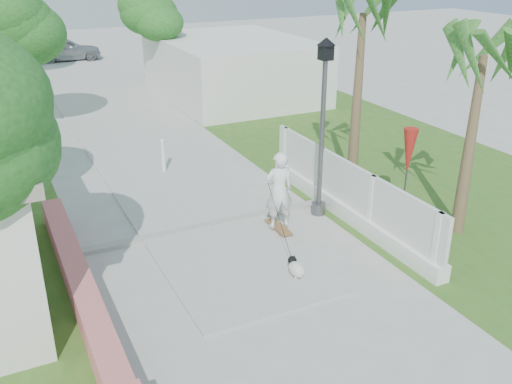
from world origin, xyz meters
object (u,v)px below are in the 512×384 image
bollard (163,155)px  dog (296,268)px  street_lamp (322,123)px  patio_umbrella (409,153)px  parked_car (65,50)px  skateboarder (279,206)px

bollard → dog: size_ratio=1.71×
street_lamp → patio_umbrella: size_ratio=1.93×
dog → street_lamp: bearing=55.1°
dog → patio_umbrella: bearing=25.3°
dog → parked_car: size_ratio=0.16×
skateboarder → parked_car: bearing=-81.6°
street_lamp → dog: 3.88m
street_lamp → patio_umbrella: bearing=-27.8°
dog → bollard: bearing=100.4°
bollard → patio_umbrella: bearing=-50.1°
dog → parked_car: bearing=95.8°
bollard → dog: bollard is taller
patio_umbrella → dog: size_ratio=3.60×
bollard → parked_car: 20.45m
bollard → parked_car: size_ratio=0.27×
street_lamp → skateboarder: size_ratio=1.87×
bollard → parked_car: bearing=89.1°
skateboarder → bollard: bearing=-72.3°
parked_car → street_lamp: bearing=-176.9°
street_lamp → patio_umbrella: street_lamp is taller
skateboarder → parked_car: skateboarder is taller
patio_umbrella → dog: patio_umbrella is taller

